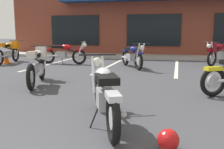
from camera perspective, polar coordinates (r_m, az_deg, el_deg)
The scene contains 12 objects.
ground_plane at distance 5.66m, azimuth -0.11°, elevation -4.72°, with size 80.00×80.00×0.00m, color #3D3D42.
sidewalk_kerb at distance 14.00m, azimuth 8.51°, elevation 3.82°, with size 22.00×1.80×0.14m, color #A8A59E.
brick_storefront_building at distance 17.56m, azimuth 9.85°, elevation 10.94°, with size 17.08×6.62×3.85m.
painted_stall_lines at distance 10.45m, azimuth 6.55°, elevation 1.68°, with size 8.02×4.80×0.01m.
motorcycle_foreground_classic at distance 3.94m, azimuth -1.59°, elevation -4.03°, with size 1.13×1.98×0.98m.
motorcycle_red_sportbike at distance 10.10m, azimuth 4.33°, elevation 4.08°, with size 1.32×1.88×0.98m.
motorcycle_black_cruiser at distance 11.68m, azimuth 22.25°, elevation 4.44°, with size 1.45×1.81×0.98m.
motorcycle_silver_naked at distance 12.55m, azimuth -21.38°, elevation 4.77°, with size 0.74×2.10×0.98m.
motorcycle_blue_standard at distance 11.48m, azimuth -10.38°, elevation 4.57°, with size 2.11×0.66×0.98m.
motorcycle_cream_vintage at distance 7.22m, azimuth -15.82°, elevation 2.22°, with size 1.01×2.03×0.98m.
helmet_on_pavement at distance 3.20m, azimuth 12.04°, elevation -13.66°, with size 0.26×0.26×0.26m.
traffic_cone at distance 12.34m, azimuth -21.89°, elevation 3.42°, with size 0.34×0.34×0.53m.
Camera 1 is at (1.35, -1.28, 1.37)m, focal length 42.31 mm.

